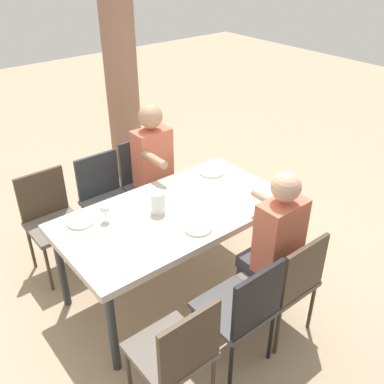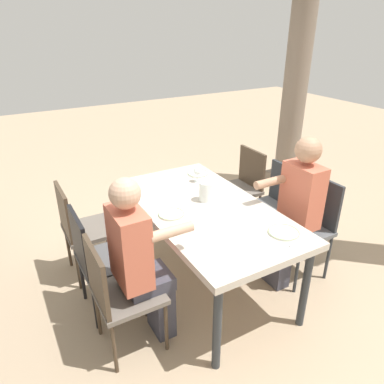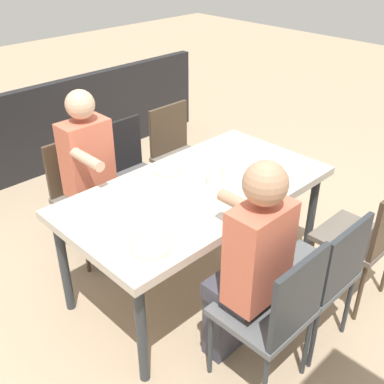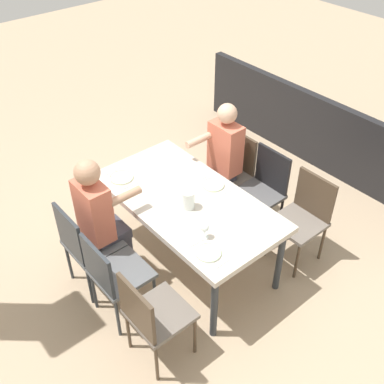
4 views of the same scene
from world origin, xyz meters
The scene contains 22 objects.
ground_plane centered at (0.00, 0.00, 0.00)m, with size 16.00×16.00×0.00m, color tan.
dining_table centered at (0.00, 0.00, 0.71)m, with size 1.79×0.95×0.77m.
chair_west_north centered at (-0.65, 0.89, 0.53)m, with size 0.44×0.44×0.91m.
chair_west_south centered at (-0.65, -0.90, 0.52)m, with size 0.44×0.44×0.90m.
chair_mid_north centered at (-0.12, 0.89, 0.53)m, with size 0.44×0.44×0.90m.
chair_mid_south centered at (-0.12, -0.90, 0.53)m, with size 0.44×0.44×0.91m.
chair_east_north centered at (0.33, 0.90, 0.55)m, with size 0.44×0.44×0.94m.
chair_east_south centered at (0.33, -0.89, 0.52)m, with size 0.44×0.44×0.89m.
diner_woman_green centered at (0.33, -0.72, 0.70)m, with size 0.34×0.49×1.32m.
diner_man_white centered at (0.32, 0.70, 0.73)m, with size 0.34×0.50×1.35m.
patio_railing centered at (0.00, -2.30, 0.45)m, with size 4.19×0.10×0.90m, color black.
plate_0 centered at (-0.63, 0.31, 0.78)m, with size 0.21×0.21×0.02m.
wine_glass_0 centered at (-0.48, 0.21, 0.88)m, with size 0.07×0.07×0.14m.
fork_0 centered at (-0.78, 0.31, 0.78)m, with size 0.02×0.17×0.01m, color silver.
spoon_0 centered at (-0.48, 0.31, 0.78)m, with size 0.02×0.17×0.01m, color silver.
plate_1 centered at (-0.01, -0.30, 0.78)m, with size 0.21×0.21×0.02m.
fork_1 centered at (-0.16, -0.30, 0.78)m, with size 0.02×0.17×0.01m, color silver.
spoon_1 centered at (0.14, -0.30, 0.78)m, with size 0.02×0.17×0.01m, color silver.
plate_2 centered at (0.63, 0.28, 0.78)m, with size 0.23×0.23×0.02m.
fork_2 centered at (0.48, 0.28, 0.78)m, with size 0.02×0.17×0.01m, color silver.
spoon_2 centered at (0.78, 0.28, 0.78)m, with size 0.02×0.17×0.01m, color silver.
water_pitcher centered at (-0.10, 0.07, 0.85)m, with size 0.11×0.11×0.17m.
Camera 3 is at (1.85, 1.84, 2.27)m, focal length 43.27 mm.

